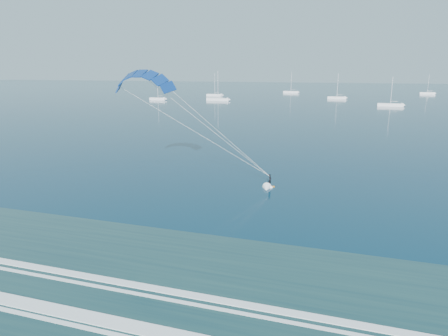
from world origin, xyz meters
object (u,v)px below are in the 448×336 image
sailboat_4 (427,93)px  sailboat_8 (390,105)px  kitesurfer_rig (208,127)px  sailboat_7 (218,99)px  sailboat_3 (337,98)px  sailboat_2 (291,92)px  sailboat_1 (215,95)px  sailboat_0 (158,99)px

sailboat_4 → sailboat_8: 94.87m
kitesurfer_rig → sailboat_4: kitesurfer_rig is taller
sailboat_7 → sailboat_3: bearing=28.5°
sailboat_8 → sailboat_2: bearing=122.5°
kitesurfer_rig → sailboat_1: kitesurfer_rig is taller
sailboat_3 → sailboat_4: (48.79, 55.22, -0.01)m
sailboat_3 → sailboat_0: bearing=-157.2°
sailboat_7 → sailboat_4: bearing=39.6°
sailboat_7 → sailboat_8: (74.03, -7.32, -0.02)m
kitesurfer_rig → sailboat_3: (8.22, 163.40, -6.95)m
kitesurfer_rig → sailboat_2: size_ratio=1.52×
sailboat_3 → sailboat_8: (21.77, -35.72, -0.02)m
sailboat_0 → sailboat_1: (16.30, 35.30, 0.01)m
sailboat_7 → sailboat_8: size_ratio=1.21×
sailboat_0 → kitesurfer_rig: bearing=-60.9°
kitesurfer_rig → sailboat_4: (57.01, 218.61, -6.96)m
sailboat_3 → sailboat_7: size_ratio=0.89×
sailboat_2 → sailboat_4: sailboat_2 is taller
sailboat_0 → sailboat_2: 93.43m
sailboat_7 → sailboat_0: bearing=-169.3°
kitesurfer_rig → sailboat_0: (-72.24, 129.64, -6.96)m
sailboat_4 → sailboat_7: sailboat_7 is taller
sailboat_2 → sailboat_8: 94.91m
sailboat_1 → sailboat_3: size_ratio=1.00×
sailboat_4 → kitesurfer_rig: bearing=-104.6°
sailboat_0 → sailboat_3: (80.46, 33.75, 0.01)m
sailboat_1 → sailboat_2: 55.28m
kitesurfer_rig → sailboat_8: kitesurfer_rig is taller
sailboat_0 → sailboat_8: (102.23, -1.97, -0.01)m
sailboat_1 → sailboat_2: size_ratio=0.98×
sailboat_1 → sailboat_3: (64.16, -1.55, 0.00)m
sailboat_0 → sailboat_7: sailboat_7 is taller
sailboat_8 → sailboat_3: bearing=121.4°
kitesurfer_rig → sailboat_4: size_ratio=1.67×
sailboat_0 → sailboat_1: sailboat_1 is taller
kitesurfer_rig → sailboat_3: kitesurfer_rig is taller
sailboat_3 → sailboat_4: 73.69m
sailboat_2 → sailboat_3: sailboat_2 is taller
sailboat_2 → sailboat_4: size_ratio=1.10×
sailboat_1 → sailboat_4: 125.06m
sailboat_7 → sailboat_8: sailboat_7 is taller
sailboat_0 → sailboat_8: 102.25m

